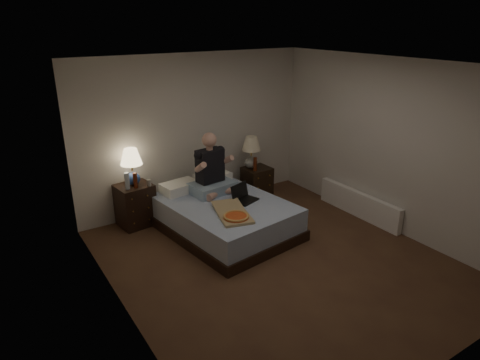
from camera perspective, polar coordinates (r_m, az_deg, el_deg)
floor at (r=5.73m, az=4.99°, el=-10.69°), size 4.00×4.50×0.00m
ceiling at (r=4.91m, az=5.92°, el=15.02°), size 4.00×4.50×0.00m
wall_back at (r=7.01m, az=-6.05°, el=6.36°), size 4.00×0.00×2.50m
wall_front at (r=3.85m, az=26.75°, el=-8.47°), size 4.00×0.00×2.50m
wall_left at (r=4.32m, az=-16.00°, el=-3.74°), size 0.00×4.50×2.50m
wall_right at (r=6.57m, az=19.33°, el=4.30°), size 0.00×4.50×2.50m
bed at (r=6.32m, az=-1.99°, el=-4.92°), size 1.68×2.10×0.48m
nightstand_left at (r=6.69m, az=-13.78°, el=-3.25°), size 0.55×0.51×0.65m
nightstand_right at (r=7.44m, az=2.26°, el=-0.45°), size 0.45×0.41×0.57m
lamp_left at (r=6.50m, az=-14.22°, el=1.71°), size 0.40×0.40×0.56m
lamp_right at (r=7.25m, az=1.50°, el=3.70°), size 0.33×0.33×0.56m
water_bottle at (r=6.40m, az=-14.83°, el=-0.12°), size 0.07×0.07×0.25m
soda_can at (r=6.47m, az=-12.06°, el=-0.37°), size 0.07×0.07×0.10m
beer_bottle_left at (r=6.42m, az=-13.79°, el=-0.06°), size 0.06×0.06×0.23m
beer_bottle_right at (r=7.18m, az=2.03°, el=2.14°), size 0.06×0.06×0.23m
person at (r=6.40m, az=-3.78°, el=2.21°), size 0.72×0.59×0.93m
laptop at (r=6.20m, az=0.80°, el=-1.81°), size 0.41×0.37×0.24m
pizza_box at (r=5.67m, az=-0.53°, el=-4.96°), size 0.58×0.84×0.08m
radiator at (r=7.09m, az=15.54°, el=-3.12°), size 0.10×1.60×0.40m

